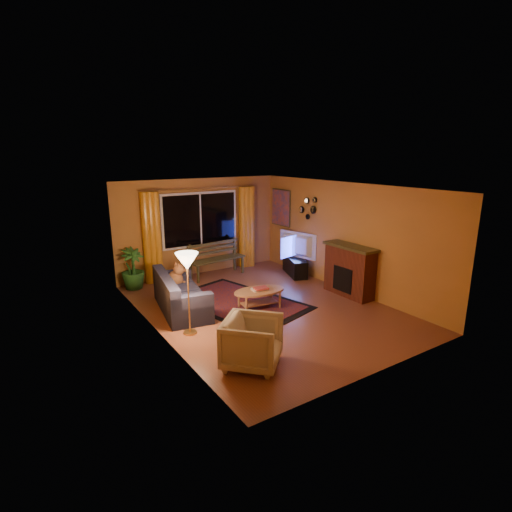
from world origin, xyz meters
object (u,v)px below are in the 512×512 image
sofa (181,292)px  bench (217,268)px  armchair (252,340)px  floor_lamp (188,294)px  tv_console (295,266)px  coffee_table (259,299)px

sofa → bench: bearing=54.3°
armchair → floor_lamp: bearing=58.7°
floor_lamp → tv_console: 4.21m
sofa → floor_lamp: 1.19m
coffee_table → tv_console: 2.55m
bench → sofa: bearing=-141.3°
armchair → floor_lamp: floor_lamp is taller
armchair → tv_console: 4.79m
bench → tv_console: 2.04m
sofa → coffee_table: size_ratio=1.72×
coffee_table → floor_lamp: bearing=-169.6°
tv_console → floor_lamp: bearing=-133.9°
armchair → coffee_table: 2.31m
tv_console → armchair: bearing=-115.0°
bench → coffee_table: size_ratio=1.39×
floor_lamp → armchair: bearing=-77.5°
sofa → floor_lamp: floor_lamp is taller
bench → sofa: 2.38m
sofa → tv_console: (3.48, 0.69, -0.16)m
sofa → coffee_table: (1.39, -0.78, -0.18)m
sofa → armchair: bearing=-79.5°
bench → armchair: size_ratio=1.81×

